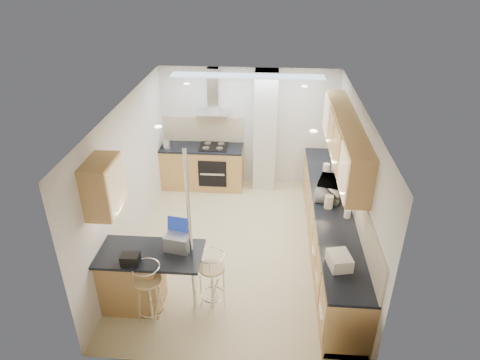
# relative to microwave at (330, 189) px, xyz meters

# --- Properties ---
(ground) EXTENTS (4.80, 4.80, 0.00)m
(ground) POSITION_rel_microwave_xyz_m (-1.46, -0.24, -1.07)
(ground) COLOR #CAB686
(ground) RESTS_ON ground
(room_shell) EXTENTS (3.64, 4.84, 2.51)m
(room_shell) POSITION_rel_microwave_xyz_m (-1.13, 0.13, 0.47)
(room_shell) COLOR silver
(room_shell) RESTS_ON ground
(right_counter) EXTENTS (0.63, 4.40, 0.92)m
(right_counter) POSITION_rel_microwave_xyz_m (0.04, -0.24, -0.61)
(right_counter) COLOR #B57F48
(right_counter) RESTS_ON ground
(back_counter) EXTENTS (1.70, 0.63, 0.92)m
(back_counter) POSITION_rel_microwave_xyz_m (-2.41, 1.86, -0.61)
(back_counter) COLOR #B57F48
(back_counter) RESTS_ON ground
(peninsula) EXTENTS (1.47, 0.72, 0.94)m
(peninsula) POSITION_rel_microwave_xyz_m (-2.58, -1.69, -0.60)
(peninsula) COLOR #B57F48
(peninsula) RESTS_ON ground
(microwave) EXTENTS (0.51, 0.63, 0.31)m
(microwave) POSITION_rel_microwave_xyz_m (0.00, 0.00, 0.00)
(microwave) COLOR silver
(microwave) RESTS_ON right_counter
(laptop) EXTENTS (0.37, 0.30, 0.23)m
(laptop) POSITION_rel_microwave_xyz_m (-2.19, -1.58, -0.02)
(laptop) COLOR #A9ADB1
(laptop) RESTS_ON peninsula
(bag) EXTENTS (0.24, 0.18, 0.13)m
(bag) POSITION_rel_microwave_xyz_m (-2.75, -1.92, -0.07)
(bag) COLOR black
(bag) RESTS_ON peninsula
(bar_stool_near) EXTENTS (0.40, 0.40, 0.95)m
(bar_stool_near) POSITION_rel_microwave_xyz_m (-2.53, -1.98, -0.60)
(bar_stool_near) COLOR tan
(bar_stool_near) RESTS_ON ground
(bar_stool_end) EXTENTS (0.53, 0.53, 0.93)m
(bar_stool_end) POSITION_rel_microwave_xyz_m (-1.73, -1.65, -0.61)
(bar_stool_end) COLOR tan
(bar_stool_end) RESTS_ON ground
(jar_a) EXTENTS (0.15, 0.15, 0.19)m
(jar_a) POSITION_rel_microwave_xyz_m (0.03, 0.84, -0.06)
(jar_a) COLOR beige
(jar_a) RESTS_ON right_counter
(jar_b) EXTENTS (0.14, 0.14, 0.16)m
(jar_b) POSITION_rel_microwave_xyz_m (0.19, 0.94, -0.07)
(jar_b) COLOR beige
(jar_b) RESTS_ON right_counter
(jar_c) EXTENTS (0.17, 0.17, 0.21)m
(jar_c) POSITION_rel_microwave_xyz_m (-0.05, -0.33, -0.05)
(jar_c) COLOR beige
(jar_c) RESTS_ON right_counter
(jar_d) EXTENTS (0.11, 0.11, 0.14)m
(jar_d) POSITION_rel_microwave_xyz_m (0.21, -0.59, -0.08)
(jar_d) COLOR silver
(jar_d) RESTS_ON right_counter
(bread_bin) EXTENTS (0.33, 0.38, 0.18)m
(bread_bin) POSITION_rel_microwave_xyz_m (-0.06, -1.75, -0.06)
(bread_bin) COLOR beige
(bread_bin) RESTS_ON right_counter
(kettle) EXTENTS (0.16, 0.16, 0.20)m
(kettle) POSITION_rel_microwave_xyz_m (-3.09, 1.70, -0.05)
(kettle) COLOR silver
(kettle) RESTS_ON back_counter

